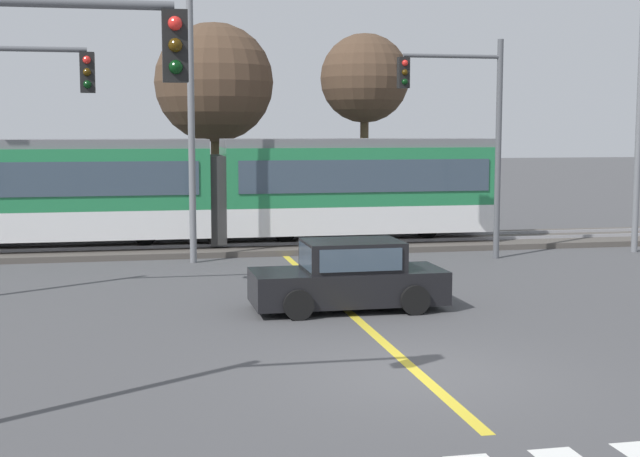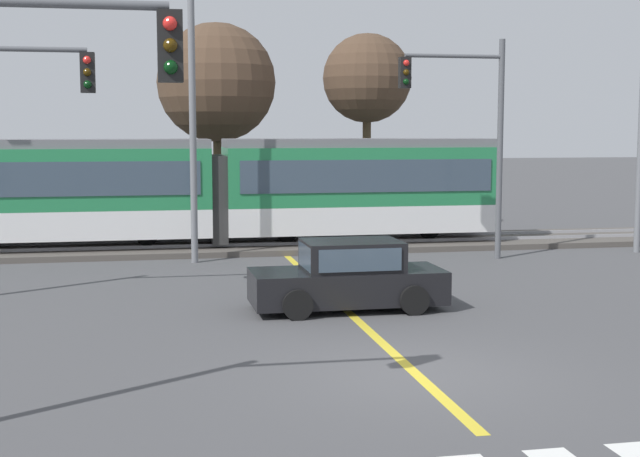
% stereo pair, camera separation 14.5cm
% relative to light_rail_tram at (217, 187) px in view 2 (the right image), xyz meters
% --- Properties ---
extents(ground_plane, '(200.00, 200.00, 0.00)m').
position_rel_light_rail_tram_xyz_m(ground_plane, '(1.99, -15.59, -2.05)').
color(ground_plane, '#474749').
extents(track_bed, '(120.00, 4.00, 0.18)m').
position_rel_light_rail_tram_xyz_m(track_bed, '(1.99, 0.01, -1.96)').
color(track_bed, '#4C4742').
rests_on(track_bed, ground).
extents(rail_near, '(120.00, 0.08, 0.10)m').
position_rel_light_rail_tram_xyz_m(rail_near, '(1.99, -0.71, -1.82)').
color(rail_near, '#939399').
rests_on(rail_near, track_bed).
extents(rail_far, '(120.00, 0.08, 0.10)m').
position_rel_light_rail_tram_xyz_m(rail_far, '(1.99, 0.73, -1.82)').
color(rail_far, '#939399').
rests_on(rail_far, track_bed).
extents(light_rail_tram, '(18.50, 2.64, 3.43)m').
position_rel_light_rail_tram_xyz_m(light_rail_tram, '(0.00, 0.00, 0.00)').
color(light_rail_tram, silver).
rests_on(light_rail_tram, track_bed).
extents(lane_centre_line, '(0.20, 16.54, 0.01)m').
position_rel_light_rail_tram_xyz_m(lane_centre_line, '(1.99, -10.26, -2.05)').
color(lane_centre_line, gold).
rests_on(lane_centre_line, ground).
extents(sedan_crossing, '(4.22, 1.96, 1.52)m').
position_rel_light_rail_tram_xyz_m(sedan_crossing, '(2.05, -10.30, -1.35)').
color(sedan_crossing, black).
rests_on(sedan_crossing, ground).
extents(traffic_light_far_right, '(3.25, 0.38, 6.59)m').
position_rel_light_rail_tram_xyz_m(traffic_light_far_right, '(7.22, -3.66, 2.21)').
color(traffic_light_far_right, '#515459').
rests_on(traffic_light_far_right, ground).
extents(street_lamp_centre, '(1.81, 0.28, 8.34)m').
position_rel_light_rail_tram_xyz_m(street_lamp_centre, '(-0.74, -2.76, 2.65)').
color(street_lamp_centre, slate).
rests_on(street_lamp_centre, ground).
extents(bare_tree_west, '(4.37, 4.37, 7.81)m').
position_rel_light_rail_tram_xyz_m(bare_tree_west, '(0.34, 4.22, 3.56)').
color(bare_tree_west, brown).
rests_on(bare_tree_west, ground).
extents(bare_tree_east, '(3.37, 3.37, 7.53)m').
position_rel_light_rail_tram_xyz_m(bare_tree_east, '(6.03, 4.15, 3.75)').
color(bare_tree_east, brown).
rests_on(bare_tree_east, ground).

